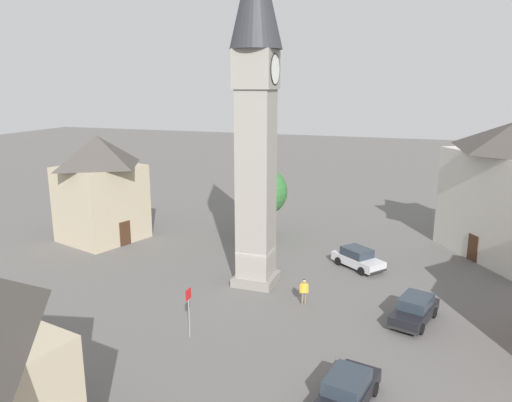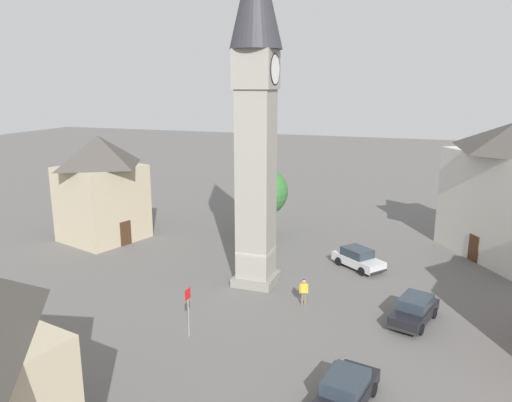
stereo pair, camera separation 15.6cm
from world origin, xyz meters
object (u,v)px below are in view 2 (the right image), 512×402
Objects in this scene: car_blue_kerb at (358,258)px; car_silver_kerb at (346,390)px; pedestrian at (304,290)px; road_sign at (188,305)px; tree at (264,192)px; building_terrace_right at (101,187)px; building_hall_far at (510,191)px; clock_tower at (256,86)px; car_red_corner at (414,310)px.

car_silver_kerb is (-16.62, -1.85, 0.00)m from car_blue_kerb.
pedestrian is 7.83m from road_sign.
tree is at bearing 5.78° from road_sign.
car_blue_kerb is at bearing -118.12° from tree.
car_silver_kerb is 0.47× the size of building_terrace_right.
tree is 0.52× the size of building_hall_far.
road_sign is (-8.31, 0.96, -11.46)m from clock_tower.
car_blue_kerb is 0.47× the size of building_terrace_right.
building_hall_far is (6.32, -32.92, 0.80)m from building_terrace_right.
building_terrace_right is 0.76× the size of building_hall_far.
car_silver_kerb is at bearing -144.52° from clock_tower.
pedestrian is at bearing 88.96° from car_red_corner.
tree is (4.87, 9.11, 3.46)m from car_blue_kerb.
clock_tower is 13.46× the size of pedestrian.
pedestrian is 0.27× the size of tree.
road_sign is at bearing 151.79° from car_blue_kerb.
building_terrace_right is at bearing 111.21° from tree.
car_silver_kerb is 9.33m from car_red_corner.
car_silver_kerb is 0.99× the size of car_red_corner.
pedestrian reaches higher than car_blue_kerb.
building_terrace_right is at bearing 73.04° from clock_tower.
car_red_corner is 13.03m from road_sign.
clock_tower is 18.85m from car_silver_kerb.
road_sign is (-18.37, -1.86, -2.32)m from tree.
car_silver_kerb is 1.56× the size of road_sign.
clock_tower reaches higher than road_sign.
pedestrian is at bearing -151.19° from tree.
building_terrace_right is (4.91, 16.11, -8.65)m from clock_tower.
tree reaches higher than car_blue_kerb.
pedestrian is at bearing -120.04° from clock_tower.
car_red_corner is 6.63m from pedestrian.
car_silver_kerb is at bearing -155.47° from pedestrian.
pedestrian is at bearing -39.43° from road_sign.
road_sign reaches higher than car_silver_kerb.
car_red_corner is 0.70× the size of tree.
tree is at bearing -68.79° from building_terrace_right.
tree is at bearing 15.66° from clock_tower.
building_terrace_right reaches higher than pedestrian.
car_red_corner is at bearing -102.86° from clock_tower.
building_hall_far reaches higher than tree.
building_hall_far is at bearing -24.48° from car_red_corner.
car_red_corner is at bearing -63.02° from road_sign.
road_sign is (3.11, 9.10, 1.14)m from car_silver_kerb.
clock_tower is 2.47× the size of building_terrace_right.
pedestrian is (9.12, 4.16, 0.25)m from car_silver_kerb.
car_blue_kerb is 22.74m from building_terrace_right.
car_red_corner is 27.98m from building_terrace_right.
car_blue_kerb is at bearing 29.55° from car_red_corner.
car_blue_kerb is 0.98× the size of car_silver_kerb.
car_blue_kerb is 0.35× the size of building_hall_far.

